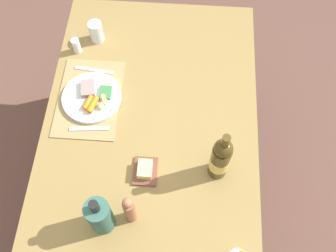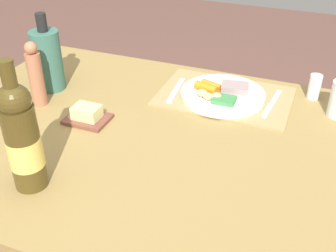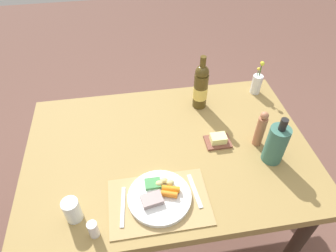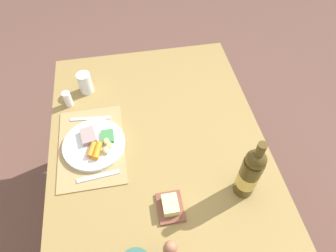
% 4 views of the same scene
% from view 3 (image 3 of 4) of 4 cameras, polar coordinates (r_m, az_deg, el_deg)
% --- Properties ---
extents(ground_plane, '(8.00, 8.00, 0.00)m').
position_cam_3_polar(ground_plane, '(2.17, 0.09, -17.86)').
color(ground_plane, brown).
extents(dining_table, '(1.44, 0.98, 0.77)m').
position_cam_3_polar(dining_table, '(1.60, 0.12, -6.40)').
color(dining_table, olive).
rests_on(dining_table, ground_plane).
extents(placemat, '(0.44, 0.29, 0.01)m').
position_cam_3_polar(placemat, '(1.35, -1.69, -14.22)').
color(placemat, tan).
rests_on(placemat, dining_table).
extents(dinner_plate, '(0.28, 0.28, 0.05)m').
position_cam_3_polar(dinner_plate, '(1.34, -1.60, -13.16)').
color(dinner_plate, silver).
rests_on(dinner_plate, placemat).
extents(fork, '(0.04, 0.19, 0.00)m').
position_cam_3_polar(fork, '(1.34, -8.59, -14.90)').
color(fork, silver).
rests_on(fork, placemat).
extents(knife, '(0.03, 0.18, 0.00)m').
position_cam_3_polar(knife, '(1.37, 5.09, -12.17)').
color(knife, silver).
rests_on(knife, placemat).
extents(salt_shaker, '(0.04, 0.04, 0.08)m').
position_cam_3_polar(salt_shaker, '(1.28, -14.02, -18.55)').
color(salt_shaker, white).
rests_on(salt_shaker, dining_table).
extents(butter_dish, '(0.13, 0.10, 0.05)m').
position_cam_3_polar(butter_dish, '(1.57, 9.50, -2.65)').
color(butter_dish, brown).
rests_on(butter_dish, dining_table).
extents(cooler_bottle, '(0.10, 0.10, 0.26)m').
position_cam_3_polar(cooler_bottle, '(1.50, 19.88, -3.24)').
color(cooler_bottle, '#38695A').
rests_on(cooler_bottle, dining_table).
extents(pepper_mill, '(0.05, 0.05, 0.21)m').
position_cam_3_polar(pepper_mill, '(1.55, 17.19, -0.58)').
color(pepper_mill, '#AA6B4B').
rests_on(pepper_mill, dining_table).
extents(water_tumbler, '(0.07, 0.07, 0.11)m').
position_cam_3_polar(water_tumbler, '(1.33, -17.70, -15.17)').
color(water_tumbler, silver).
rests_on(water_tumbler, dining_table).
extents(flower_vase, '(0.06, 0.06, 0.22)m').
position_cam_3_polar(flower_vase, '(1.91, 16.54, 7.88)').
color(flower_vase, silver).
rests_on(flower_vase, dining_table).
extents(wine_bottle, '(0.08, 0.08, 0.33)m').
position_cam_3_polar(wine_bottle, '(1.70, 6.24, 7.42)').
color(wine_bottle, '#4B3C17').
rests_on(wine_bottle, dining_table).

